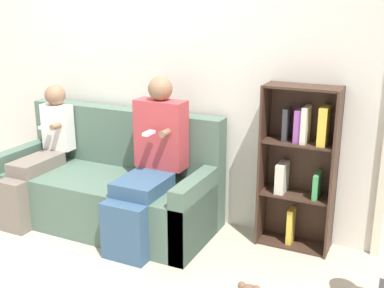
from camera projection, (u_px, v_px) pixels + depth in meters
The scene contains 6 objects.
ground_plane at pixel (80, 248), 3.75m from camera, with size 14.00×14.00×0.00m, color #B2A893.
back_wall at pixel (138, 69), 4.19m from camera, with size 10.00×0.06×2.55m.
couch at pixel (109, 187), 4.13m from camera, with size 1.87×0.80×0.95m.
adult_seated at pixel (150, 160), 3.73m from camera, with size 0.41×0.73×1.29m.
child_seated at pixel (40, 153), 4.17m from camera, with size 0.28×0.76×1.14m.
bookshelf at pixel (300, 163), 3.63m from camera, with size 0.55×0.25×1.27m.
Camera 1 is at (2.24, -2.66, 1.85)m, focal length 45.00 mm.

